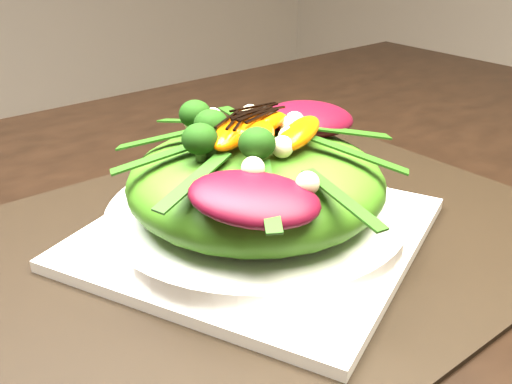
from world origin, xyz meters
TOP-DOWN VIEW (x-y plane):
  - dining_table at (0.00, 0.00)m, footprint 1.60×0.90m
  - placemat at (0.04, -0.03)m, footprint 0.54×0.41m
  - plate_base at (0.04, -0.03)m, footprint 0.34×0.34m
  - salad_bowl at (0.04, -0.03)m, footprint 0.33×0.33m
  - lettuce_mound at (0.04, -0.03)m, footprint 0.27×0.27m
  - radicchio_leaf at (0.11, -0.02)m, footprint 0.10×0.07m
  - orange_segment at (0.03, -0.01)m, footprint 0.06×0.05m
  - broccoli_floret at (-0.03, -0.01)m, footprint 0.04×0.04m
  - macadamia_nut at (0.07, -0.06)m, footprint 0.02×0.02m
  - balsamic_drizzle at (0.03, -0.01)m, footprint 0.04×0.03m

SIDE VIEW (x-z plane):
  - dining_table at x=0.00m, z-range 0.35..1.10m
  - placemat at x=0.04m, z-range 0.75..0.75m
  - plate_base at x=0.04m, z-range 0.75..0.76m
  - salad_bowl at x=0.04m, z-range 0.76..0.78m
  - lettuce_mound at x=0.04m, z-range 0.77..0.84m
  - radicchio_leaf at x=0.11m, z-range 0.84..0.86m
  - macadamia_nut at x=0.07m, z-range 0.84..0.86m
  - orange_segment at x=0.03m, z-range 0.84..0.86m
  - broccoli_floret at x=-0.03m, z-range 0.84..0.87m
  - balsamic_drizzle at x=0.03m, z-range 0.86..0.86m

